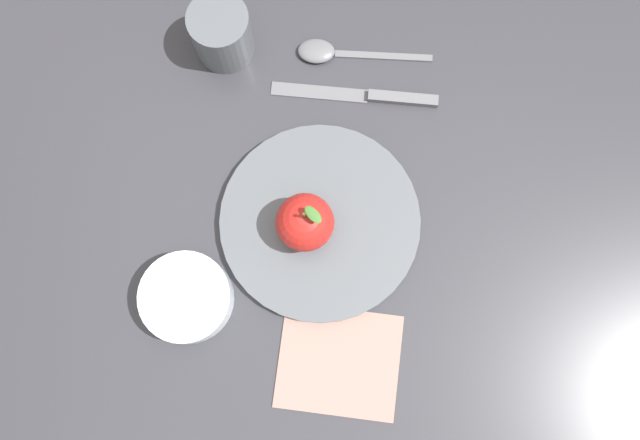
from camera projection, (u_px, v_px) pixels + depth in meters
ground_plane at (336, 194)px, 0.81m from camera, size 2.40×2.40×0.00m
dinner_plate at (320, 222)px, 0.79m from camera, size 0.25×0.25×0.02m
apple at (305, 222)px, 0.75m from camera, size 0.07×0.07×0.08m
side_bowl at (186, 298)px, 0.76m from camera, size 0.11×0.11×0.04m
cup at (221, 32)px, 0.80m from camera, size 0.08×0.08×0.08m
knife at (370, 96)px, 0.83m from camera, size 0.22×0.04×0.01m
spoon at (332, 52)px, 0.84m from camera, size 0.18×0.04×0.01m
linen_napkin at (342, 361)px, 0.77m from camera, size 0.16×0.14×0.00m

